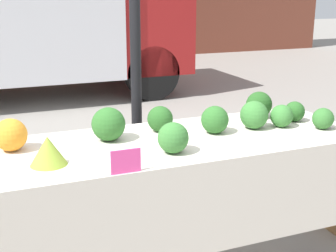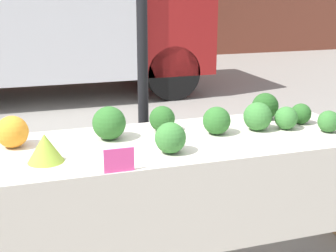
{
  "view_description": "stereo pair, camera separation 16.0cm",
  "coord_description": "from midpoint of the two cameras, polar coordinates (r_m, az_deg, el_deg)",
  "views": [
    {
      "loc": [
        -0.88,
        -2.2,
        1.6
      ],
      "look_at": [
        0.0,
        0.0,
        0.91
      ],
      "focal_mm": 50.0,
      "sensor_mm": 36.0,
      "label": 1
    },
    {
      "loc": [
        -0.73,
        -2.25,
        1.6
      ],
      "look_at": [
        0.0,
        0.0,
        0.91
      ],
      "focal_mm": 50.0,
      "sensor_mm": 36.0,
      "label": 2
    }
  ],
  "objects": [
    {
      "name": "tent_pole",
      "position": [
        3.06,
        -1.6,
        7.11
      ],
      "size": [
        0.07,
        0.07,
        2.23
      ],
      "color": "black",
      "rests_on": "ground_plane"
    },
    {
      "name": "parked_truck",
      "position": [
        7.47,
        -15.49,
        14.43
      ],
      "size": [
        4.81,
        2.21,
        2.66
      ],
      "color": "silver",
      "rests_on": "ground_plane"
    },
    {
      "name": "market_table",
      "position": [
        2.47,
        2.32,
        -4.57
      ],
      "size": [
        2.17,
        0.75,
        0.83
      ],
      "color": "beige",
      "rests_on": "ground_plane"
    },
    {
      "name": "orange_cauliflower",
      "position": [
        2.46,
        -16.72,
        -0.7
      ],
      "size": [
        0.16,
        0.16,
        0.16
      ],
      "color": "orange",
      "rests_on": "market_table"
    },
    {
      "name": "romanesco_head",
      "position": [
        2.21,
        -12.77,
        -2.65
      ],
      "size": [
        0.17,
        0.17,
        0.14
      ],
      "color": "#93B238",
      "rests_on": "market_table"
    },
    {
      "name": "broccoli_head_0",
      "position": [
        2.49,
        -5.38,
        0.34
      ],
      "size": [
        0.18,
        0.18,
        0.18
      ],
      "color": "#2D6628",
      "rests_on": "market_table"
    },
    {
      "name": "broccoli_head_1",
      "position": [
        2.71,
        12.54,
        1.13
      ],
      "size": [
        0.16,
        0.16,
        0.16
      ],
      "color": "#387533",
      "rests_on": "market_table"
    },
    {
      "name": "broccoli_head_2",
      "position": [
        2.96,
        13.29,
        2.37
      ],
      "size": [
        0.16,
        0.16,
        0.16
      ],
      "color": "#23511E",
      "rests_on": "market_table"
    },
    {
      "name": "broccoli_head_3",
      "position": [
        2.77,
        15.82,
        0.93
      ],
      "size": [
        0.13,
        0.13,
        0.13
      ],
      "color": "#387533",
      "rests_on": "market_table"
    },
    {
      "name": "broccoli_head_4",
      "position": [
        2.6,
        7.71,
        0.64
      ],
      "size": [
        0.15,
        0.15,
        0.15
      ],
      "color": "#2D6628",
      "rests_on": "market_table"
    },
    {
      "name": "broccoli_head_5",
      "position": [
        2.79,
        20.57,
        0.51
      ],
      "size": [
        0.12,
        0.12,
        0.12
      ],
      "color": "#336B2D",
      "rests_on": "market_table"
    },
    {
      "name": "broccoli_head_6",
      "position": [
        2.91,
        17.41,
        1.43
      ],
      "size": [
        0.12,
        0.12,
        0.12
      ],
      "color": "#285B23",
      "rests_on": "market_table"
    },
    {
      "name": "broccoli_head_7",
      "position": [
        2.28,
        2.31,
        -1.48
      ],
      "size": [
        0.15,
        0.15,
        0.15
      ],
      "color": "#387533",
      "rests_on": "market_table"
    },
    {
      "name": "broccoli_head_8",
      "position": [
        2.63,
        1.02,
        0.87
      ],
      "size": [
        0.15,
        0.15,
        0.15
      ],
      "color": "#285B23",
      "rests_on": "market_table"
    },
    {
      "name": "price_sign",
      "position": [
        2.05,
        -3.77,
        -4.22
      ],
      "size": [
        0.14,
        0.01,
        0.11
      ],
      "color": "#EF4793",
      "rests_on": "market_table"
    }
  ]
}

